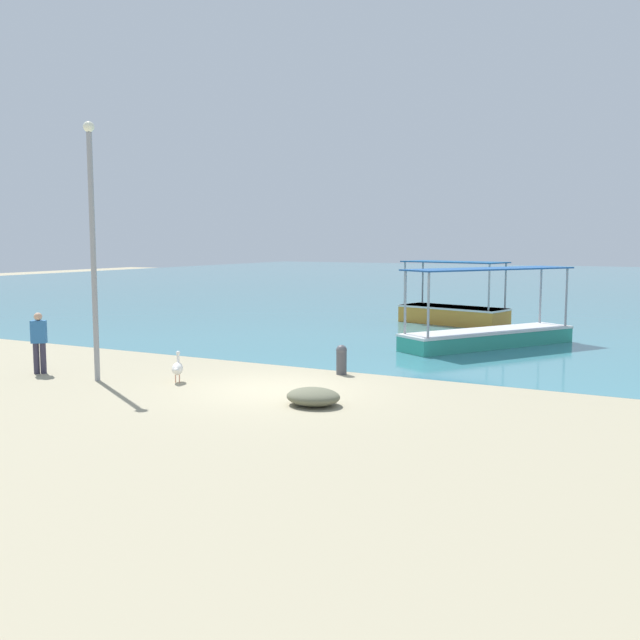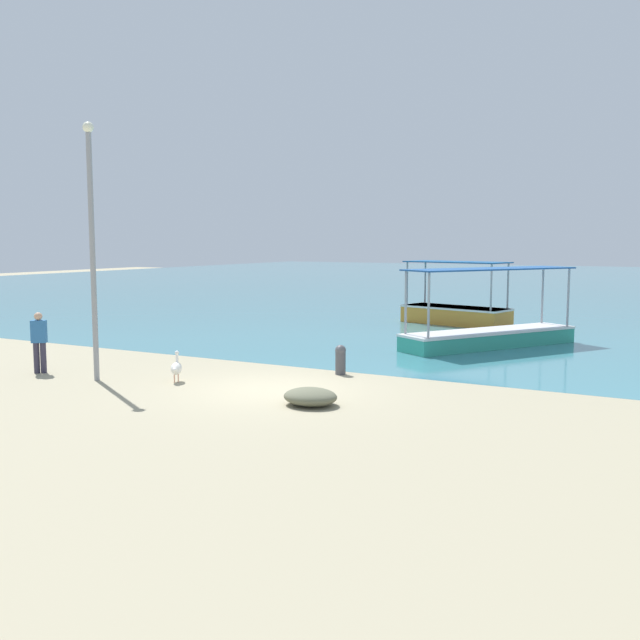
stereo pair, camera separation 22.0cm
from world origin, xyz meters
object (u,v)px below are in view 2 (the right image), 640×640
(pelican, at_px, (176,368))
(mooring_bollard, at_px, (340,359))
(fisherman_standing, at_px, (39,341))
(fishing_boat_center, at_px, (456,311))
(lamp_post, at_px, (92,239))
(fishing_boat_near_right, at_px, (490,332))
(net_pile, at_px, (310,397))

(pelican, distance_m, mooring_bollard, 4.41)
(mooring_bollard, bearing_deg, fisherman_standing, -153.01)
(fishing_boat_center, distance_m, fisherman_standing, 17.93)
(fisherman_standing, bearing_deg, lamp_post, -0.10)
(mooring_bollard, height_order, fisherman_standing, fisherman_standing)
(fishing_boat_near_right, height_order, net_pile, fishing_boat_near_right)
(pelican, height_order, mooring_bollard, mooring_bollard)
(pelican, bearing_deg, net_pile, -8.33)
(fishing_boat_center, xyz_separation_m, fisherman_standing, (-6.53, -16.69, 0.35))
(fisherman_standing, bearing_deg, fishing_boat_center, 68.64)
(pelican, xyz_separation_m, net_pile, (4.33, -0.63, -0.18))
(lamp_post, xyz_separation_m, mooring_bollard, (5.26, 3.77, -3.25))
(pelican, distance_m, net_pile, 4.38)
(fishing_boat_center, distance_m, fishing_boat_near_right, 6.69)
(fishing_boat_near_right, relative_size, mooring_bollard, 8.04)
(fisherman_standing, bearing_deg, mooring_bollard, 26.99)
(lamp_post, bearing_deg, net_pile, 1.48)
(pelican, bearing_deg, mooring_bollard, 42.41)
(lamp_post, distance_m, net_pile, 7.23)
(pelican, distance_m, lamp_post, 3.95)
(fishing_boat_near_right, distance_m, fisherman_standing, 14.44)
(mooring_bollard, distance_m, fisherman_standing, 8.32)
(pelican, bearing_deg, lamp_post, -158.31)
(pelican, height_order, net_pile, pelican)
(pelican, relative_size, net_pile, 0.65)
(fishing_boat_near_right, distance_m, lamp_post, 13.49)
(net_pile, bearing_deg, lamp_post, -178.52)
(lamp_post, relative_size, fisherman_standing, 3.93)
(lamp_post, height_order, mooring_bollard, lamp_post)
(mooring_bollard, xyz_separation_m, net_pile, (1.07, -3.61, -0.24))
(pelican, bearing_deg, fishing_boat_center, 81.48)
(fishing_boat_near_right, xyz_separation_m, pelican, (-5.48, -9.97, -0.13))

